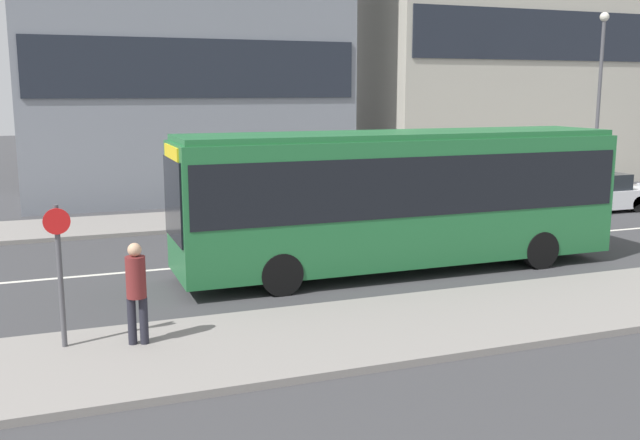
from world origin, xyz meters
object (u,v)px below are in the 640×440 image
object	(u,v)px
parked_car_0	(596,193)
bus_stop_sign	(60,265)
street_lamp	(600,88)
pedestrian_near_stop	(136,287)
city_bus	(399,192)

from	to	relation	value
parked_car_0	bus_stop_sign	world-z (taller)	bus_stop_sign
parked_car_0	bus_stop_sign	size ratio (longest dim) A/B	1.62
parked_car_0	street_lamp	bearing A→B (deg)	51.39
street_lamp	parked_car_0	bearing A→B (deg)	-128.61
parked_car_0	pedestrian_near_stop	bearing A→B (deg)	-153.34
city_bus	street_lamp	size ratio (longest dim) A/B	1.52
city_bus	street_lamp	bearing A→B (deg)	28.06
parked_car_0	bus_stop_sign	bearing A→B (deg)	-155.57
pedestrian_near_stop	bus_stop_sign	xyz separation A→B (m)	(-1.21, 0.30, 0.43)
city_bus	street_lamp	world-z (taller)	street_lamp
pedestrian_near_stop	bus_stop_sign	size ratio (longest dim) A/B	0.73
parked_car_0	pedestrian_near_stop	size ratio (longest dim) A/B	2.23
pedestrian_near_stop	street_lamp	world-z (taller)	street_lamp
city_bus	parked_car_0	bearing A→B (deg)	24.01
parked_car_0	street_lamp	world-z (taller)	street_lamp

